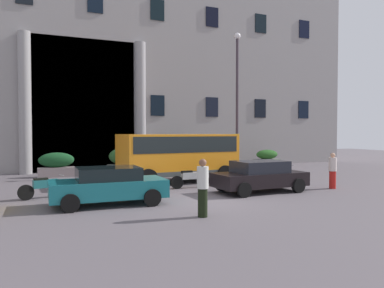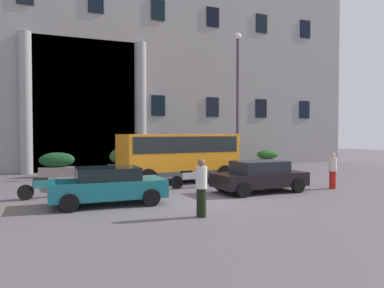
{
  "view_description": "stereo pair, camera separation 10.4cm",
  "coord_description": "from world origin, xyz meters",
  "px_view_note": "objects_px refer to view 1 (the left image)",
  "views": [
    {
      "loc": [
        -6.06,
        -12.86,
        2.63
      ],
      "look_at": [
        1.36,
        4.69,
        2.02
      ],
      "focal_mm": 35.13,
      "sensor_mm": 36.0,
      "label": 1
    },
    {
      "loc": [
        -5.96,
        -12.9,
        2.63
      ],
      "look_at": [
        1.36,
        4.69,
        2.02
      ],
      "focal_mm": 35.13,
      "sensor_mm": 36.0,
      "label": 2
    }
  ],
  "objects_px": {
    "orange_minibus": "(178,153)",
    "pedestrian_woman_with_bag": "(203,188)",
    "hedge_planter_east": "(56,165)",
    "hedge_planter_west": "(267,159)",
    "motorcycle_near_kerb": "(190,178)",
    "lamppost_plaza_centre": "(237,93)",
    "pedestrian_man_crossing": "(333,171)",
    "hedge_planter_entrance_right": "(123,161)",
    "scooter_by_planter": "(45,187)",
    "bus_stop_sign": "(236,150)",
    "parked_coupe_end": "(108,185)",
    "white_taxi_kerbside": "(260,176)",
    "hedge_planter_far_west": "(190,159)",
    "motorcycle_far_end": "(281,173)"
  },
  "relations": [
    {
      "from": "hedge_planter_far_west",
      "to": "pedestrian_man_crossing",
      "type": "height_order",
      "value": "pedestrian_man_crossing"
    },
    {
      "from": "hedge_planter_entrance_right",
      "to": "scooter_by_planter",
      "type": "xyz_separation_m",
      "value": [
        -4.84,
        -7.62,
        -0.33
      ]
    },
    {
      "from": "hedge_planter_entrance_right",
      "to": "white_taxi_kerbside",
      "type": "height_order",
      "value": "hedge_planter_entrance_right"
    },
    {
      "from": "motorcycle_far_end",
      "to": "white_taxi_kerbside",
      "type": "bearing_deg",
      "value": -147.12
    },
    {
      "from": "motorcycle_near_kerb",
      "to": "lamppost_plaza_centre",
      "type": "height_order",
      "value": "lamppost_plaza_centre"
    },
    {
      "from": "motorcycle_near_kerb",
      "to": "white_taxi_kerbside",
      "type": "bearing_deg",
      "value": -45.92
    },
    {
      "from": "bus_stop_sign",
      "to": "hedge_planter_entrance_right",
      "type": "distance_m",
      "value": 7.14
    },
    {
      "from": "bus_stop_sign",
      "to": "motorcycle_near_kerb",
      "type": "distance_m",
      "value": 6.02
    },
    {
      "from": "white_taxi_kerbside",
      "to": "hedge_planter_entrance_right",
      "type": "bearing_deg",
      "value": 109.53
    },
    {
      "from": "hedge_planter_east",
      "to": "hedge_planter_west",
      "type": "xyz_separation_m",
      "value": [
        14.77,
        0.18,
        -0.06
      ]
    },
    {
      "from": "hedge_planter_east",
      "to": "scooter_by_planter",
      "type": "relative_size",
      "value": 1.02
    },
    {
      "from": "orange_minibus",
      "to": "hedge_planter_west",
      "type": "xyz_separation_m",
      "value": [
        9.01,
        5.12,
        -0.88
      ]
    },
    {
      "from": "hedge_planter_far_west",
      "to": "pedestrian_man_crossing",
      "type": "xyz_separation_m",
      "value": [
        2.93,
        -10.24,
        0.09
      ]
    },
    {
      "from": "hedge_planter_east",
      "to": "pedestrian_man_crossing",
      "type": "distance_m",
      "value": 15.2
    },
    {
      "from": "orange_minibus",
      "to": "hedge_planter_entrance_right",
      "type": "distance_m",
      "value": 5.51
    },
    {
      "from": "hedge_planter_far_west",
      "to": "hedge_planter_entrance_right",
      "type": "relative_size",
      "value": 0.95
    },
    {
      "from": "hedge_planter_west",
      "to": "pedestrian_woman_with_bag",
      "type": "distance_m",
      "value": 17.14
    },
    {
      "from": "parked_coupe_end",
      "to": "motorcycle_near_kerb",
      "type": "relative_size",
      "value": 2.09
    },
    {
      "from": "motorcycle_near_kerb",
      "to": "hedge_planter_west",
      "type": "bearing_deg",
      "value": 36.07
    },
    {
      "from": "pedestrian_man_crossing",
      "to": "lamppost_plaza_centre",
      "type": "relative_size",
      "value": 0.19
    },
    {
      "from": "parked_coupe_end",
      "to": "scooter_by_planter",
      "type": "xyz_separation_m",
      "value": [
        -2.1,
        2.31,
        -0.25
      ]
    },
    {
      "from": "hedge_planter_far_west",
      "to": "motorcycle_far_end",
      "type": "height_order",
      "value": "hedge_planter_far_west"
    },
    {
      "from": "hedge_planter_entrance_right",
      "to": "white_taxi_kerbside",
      "type": "xyz_separation_m",
      "value": [
        3.89,
        -9.63,
        -0.08
      ]
    },
    {
      "from": "bus_stop_sign",
      "to": "parked_coupe_end",
      "type": "xyz_separation_m",
      "value": [
        -8.84,
        -6.31,
        -0.85
      ]
    },
    {
      "from": "bus_stop_sign",
      "to": "hedge_planter_far_west",
      "type": "xyz_separation_m",
      "value": [
        -1.45,
        3.79,
        -0.81
      ]
    },
    {
      "from": "motorcycle_far_end",
      "to": "pedestrian_woman_with_bag",
      "type": "distance_m",
      "value": 9.15
    },
    {
      "from": "parked_coupe_end",
      "to": "pedestrian_man_crossing",
      "type": "relative_size",
      "value": 2.46
    },
    {
      "from": "bus_stop_sign",
      "to": "hedge_planter_east",
      "type": "bearing_deg",
      "value": 161.43
    },
    {
      "from": "hedge_planter_east",
      "to": "motorcycle_near_kerb",
      "type": "bearing_deg",
      "value": -52.28
    },
    {
      "from": "pedestrian_man_crossing",
      "to": "pedestrian_woman_with_bag",
      "type": "bearing_deg",
      "value": -52.63
    },
    {
      "from": "scooter_by_planter",
      "to": "lamppost_plaza_centre",
      "type": "bearing_deg",
      "value": 7.29
    },
    {
      "from": "white_taxi_kerbside",
      "to": "pedestrian_woman_with_bag",
      "type": "xyz_separation_m",
      "value": [
        -4.3,
        -3.41,
        0.21
      ]
    },
    {
      "from": "hedge_planter_far_west",
      "to": "hedge_planter_west",
      "type": "xyz_separation_m",
      "value": [
        6.12,
        -0.22,
        -0.11
      ]
    },
    {
      "from": "bus_stop_sign",
      "to": "motorcycle_far_end",
      "type": "distance_m",
      "value": 3.9
    },
    {
      "from": "motorcycle_far_end",
      "to": "hedge_planter_far_west",
      "type": "bearing_deg",
      "value": 98.97
    },
    {
      "from": "motorcycle_near_kerb",
      "to": "parked_coupe_end",
      "type": "bearing_deg",
      "value": -150.73
    },
    {
      "from": "bus_stop_sign",
      "to": "parked_coupe_end",
      "type": "height_order",
      "value": "bus_stop_sign"
    },
    {
      "from": "lamppost_plaza_centre",
      "to": "hedge_planter_entrance_right",
      "type": "bearing_deg",
      "value": 157.28
    },
    {
      "from": "hedge_planter_east",
      "to": "pedestrian_man_crossing",
      "type": "bearing_deg",
      "value": -40.4
    },
    {
      "from": "hedge_planter_east",
      "to": "white_taxi_kerbside",
      "type": "distance_m",
      "value": 12.27
    },
    {
      "from": "scooter_by_planter",
      "to": "motorcycle_far_end",
      "type": "xyz_separation_m",
      "value": [
        11.55,
        0.31,
        -0.0
      ]
    },
    {
      "from": "orange_minibus",
      "to": "pedestrian_woman_with_bag",
      "type": "relative_size",
      "value": 3.41
    },
    {
      "from": "orange_minibus",
      "to": "motorcycle_near_kerb",
      "type": "distance_m",
      "value": 2.43
    },
    {
      "from": "parked_coupe_end",
      "to": "white_taxi_kerbside",
      "type": "relative_size",
      "value": 0.98
    },
    {
      "from": "pedestrian_man_crossing",
      "to": "hedge_planter_entrance_right",
      "type": "bearing_deg",
      "value": -126.04
    },
    {
      "from": "orange_minibus",
      "to": "hedge_planter_entrance_right",
      "type": "bearing_deg",
      "value": 105.23
    },
    {
      "from": "pedestrian_woman_with_bag",
      "to": "bus_stop_sign",
      "type": "bearing_deg",
      "value": -175.73
    },
    {
      "from": "motorcycle_near_kerb",
      "to": "pedestrian_woman_with_bag",
      "type": "bearing_deg",
      "value": -110.76
    },
    {
      "from": "orange_minibus",
      "to": "motorcycle_near_kerb",
      "type": "relative_size",
      "value": 3.14
    },
    {
      "from": "hedge_planter_entrance_right",
      "to": "pedestrian_woman_with_bag",
      "type": "distance_m",
      "value": 13.04
    }
  ]
}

